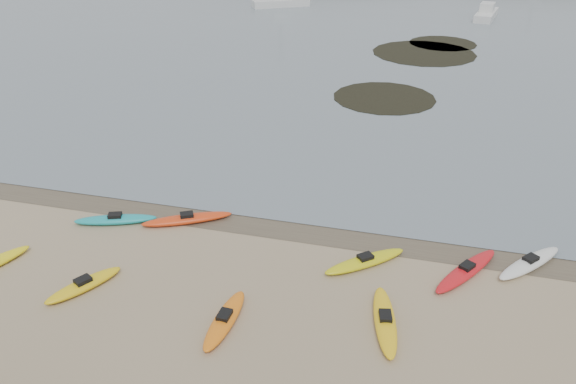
# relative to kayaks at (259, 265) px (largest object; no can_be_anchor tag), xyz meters

# --- Properties ---
(ground) EXTENTS (600.00, 600.00, 0.00)m
(ground) POSITION_rel_kayaks_xyz_m (0.21, 3.54, -0.17)
(ground) COLOR tan
(ground) RESTS_ON ground
(wet_sand) EXTENTS (60.00, 60.00, 0.00)m
(wet_sand) POSITION_rel_kayaks_xyz_m (0.21, 3.24, -0.17)
(wet_sand) COLOR brown
(wet_sand) RESTS_ON ground
(kayaks) EXTENTS (22.50, 9.12, 0.34)m
(kayaks) POSITION_rel_kayaks_xyz_m (0.00, 0.00, 0.00)
(kayaks) COLOR orange
(kayaks) RESTS_ON ground
(kelp_mats) EXTENTS (10.27, 23.66, 0.04)m
(kelp_mats) POSITION_rel_kayaks_xyz_m (4.33, 31.28, -0.14)
(kelp_mats) COLOR black
(kelp_mats) RESTS_ON water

